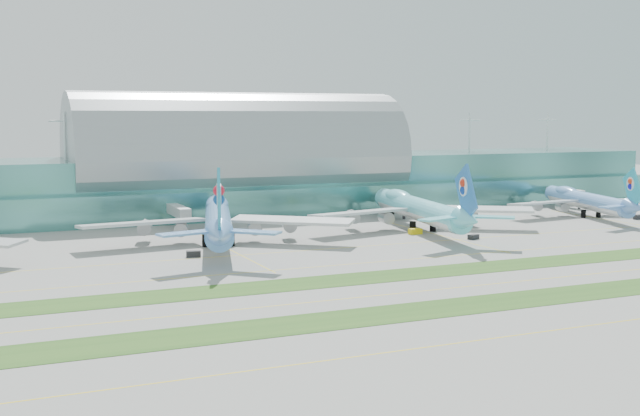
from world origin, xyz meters
name	(u,v)px	position (x,y,z in m)	size (l,w,h in m)	color
ground	(421,275)	(0.00, 0.00, 0.00)	(700.00, 700.00, 0.00)	gray
terminal	(239,172)	(0.01, 128.79, 14.23)	(340.00, 69.10, 36.00)	#3D7A75
grass_strip_near	(498,302)	(0.00, -28.00, 0.04)	(420.00, 12.00, 0.08)	#2D591E
grass_strip_far	(416,273)	(0.00, 2.00, 0.04)	(420.00, 12.00, 0.08)	#2D591E
taxiline_a	(571,328)	(0.00, -48.00, 0.01)	(420.00, 0.35, 0.01)	yellow
taxiline_b	(456,288)	(0.00, -14.00, 0.01)	(420.00, 0.35, 0.01)	yellow
taxiline_c	(382,261)	(0.00, 18.00, 0.01)	(420.00, 0.35, 0.01)	yellow
taxiline_d	(343,248)	(0.00, 40.00, 0.01)	(420.00, 0.35, 0.01)	yellow
airliner_b	(218,218)	(-28.10, 60.07, 7.14)	(71.30, 82.51, 23.14)	#689FE6
airliner_c	(418,207)	(35.48, 61.69, 6.88)	(70.29, 80.66, 22.29)	#6CDEEE
airliner_d	(586,199)	(106.10, 67.19, 5.83)	(58.35, 67.50, 18.91)	#6599DE
gse_c	(193,254)	(-39.73, 42.10, 0.79)	(3.49, 1.89, 1.58)	black
gse_d	(219,244)	(-30.02, 52.78, 0.93)	(3.83, 2.00, 1.86)	black
gse_e	(415,231)	(30.01, 53.61, 0.84)	(3.78, 2.10, 1.68)	yellow
gse_f	(473,237)	(40.08, 38.51, 0.70)	(3.22, 1.83, 1.39)	black
gse_g	(638,217)	(116.08, 53.19, 0.79)	(3.16, 1.60, 1.58)	black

